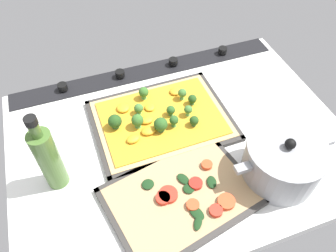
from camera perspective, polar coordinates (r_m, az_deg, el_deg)
name	(u,v)px	position (r cm, az deg, el deg)	size (l,w,h in cm)	color
ground_plane	(180,142)	(86.75, 2.09, -2.81)	(86.05, 63.71, 3.00)	white
stove_control_panel	(147,70)	(104.05, -3.61, 9.58)	(82.61, 7.00, 2.60)	black
baking_tray_front	(161,121)	(88.95, -1.15, 0.86)	(36.46, 27.98, 1.30)	#33302D
broccoli_pizza	(159,118)	(87.88, -1.50, 1.40)	(34.03, 25.56, 5.47)	tan
baking_tray_back	(181,197)	(75.87, 2.30, -12.10)	(36.54, 29.41, 1.30)	#33302D
veggie_pizza_back	(183,195)	(75.23, 2.60, -11.88)	(33.70, 26.57, 1.90)	tan
cooking_pot	(282,161)	(79.23, 19.19, -5.76)	(24.71, 17.86, 12.90)	gray
oil_bottle	(48,158)	(75.20, -19.98, -5.25)	(4.98, 4.98, 21.92)	#476B2D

